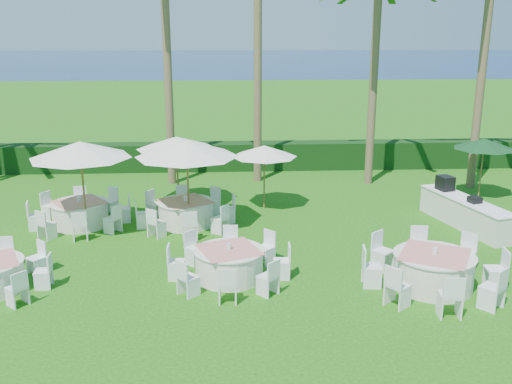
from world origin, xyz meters
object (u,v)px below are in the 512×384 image
banquet_table_d (80,213)px  umbrella_a (80,150)px  banquet_table_e (186,212)px  banquet_table_c (433,270)px  umbrella_d (264,151)px  umbrella_c (176,143)px  banquet_table_b (229,263)px  buffet_table (464,212)px  umbrella_b (187,149)px  umbrella_green (484,144)px

banquet_table_d → umbrella_a: bearing=-63.9°
umbrella_a → banquet_table_e: bearing=11.9°
banquet_table_c → umbrella_a: bearing=154.9°
umbrella_d → banquet_table_e: bearing=-148.3°
banquet_table_c → umbrella_c: 9.82m
banquet_table_d → banquet_table_e: 3.34m
banquet_table_b → umbrella_c: size_ratio=1.10×
umbrella_d → buffet_table: size_ratio=0.57×
umbrella_a → umbrella_d: (5.59, 2.24, -0.57)m
buffet_table → umbrella_c: bearing=163.8°
umbrella_d → buffet_table: (6.19, -2.21, -1.56)m
banquet_table_b → umbrella_d: bearing=77.6°
banquet_table_e → umbrella_b: size_ratio=1.00×
banquet_table_b → umbrella_b: 4.54m
banquet_table_e → umbrella_green: 11.10m
umbrella_a → umbrella_c: (2.59, 2.69, -0.34)m
banquet_table_d → banquet_table_b: bearing=-42.4°
umbrella_c → umbrella_green: (11.07, 0.49, -0.24)m
buffet_table → umbrella_green: bearing=59.1°
banquet_table_d → buffet_table: buffet_table is taller
umbrella_a → umbrella_b: 3.12m
banquet_table_d → umbrella_c: 4.00m
umbrella_a → umbrella_green: size_ratio=1.35×
banquet_table_c → banquet_table_d: size_ratio=1.09×
banquet_table_d → umbrella_d: 6.34m
banquet_table_b → umbrella_c: 6.73m
umbrella_a → umbrella_c: bearing=46.1°
umbrella_a → umbrella_c: 3.75m
banquet_table_d → umbrella_c: size_ratio=1.12×
banquet_table_e → umbrella_c: bearing=100.8°
umbrella_c → umbrella_d: bearing=-8.7°
banquet_table_d → banquet_table_e: size_ratio=0.99×
umbrella_a → umbrella_b: (3.10, 0.27, -0.06)m
banquet_table_e → umbrella_c: size_ratio=1.13×
banquet_table_e → umbrella_d: bearing=31.7°
banquet_table_b → umbrella_green: 11.62m
banquet_table_b → buffet_table: size_ratio=0.78×
umbrella_b → umbrella_d: umbrella_b is taller
umbrella_c → buffet_table: size_ratio=0.71×
umbrella_c → umbrella_d: size_ratio=1.24×
umbrella_b → umbrella_c: bearing=102.0°
umbrella_green → umbrella_d: bearing=-173.3°
banquet_table_d → umbrella_green: umbrella_green is taller
banquet_table_c → umbrella_b: umbrella_b is taller
banquet_table_d → umbrella_d: umbrella_d is taller
umbrella_b → umbrella_green: umbrella_b is taller
banquet_table_c → umbrella_b: (-6.11, 4.60, 2.09)m
umbrella_green → umbrella_c: bearing=-177.5°
banquet_table_e → umbrella_green: size_ratio=1.42×
umbrella_b → buffet_table: bearing=-1.6°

